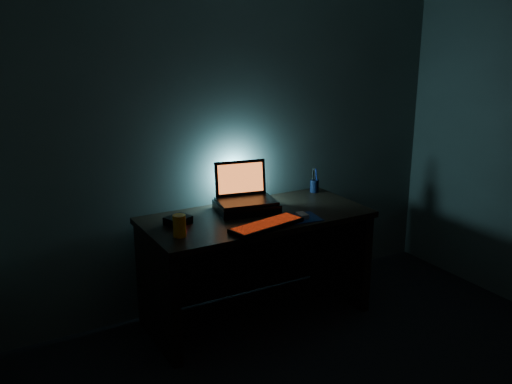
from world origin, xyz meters
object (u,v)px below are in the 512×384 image
keyboard (267,225)px  router (178,220)px  mouse (302,215)px  juice_glass (179,226)px  pen_cup (314,186)px  laptop (244,192)px

keyboard → router: (-0.45, 0.33, 0.01)m
keyboard → mouse: size_ratio=5.61×
mouse → juice_glass: 0.83m
keyboard → router: size_ratio=2.88×
mouse → pen_cup: (0.42, 0.46, 0.03)m
keyboard → juice_glass: juice_glass is taller
laptop → mouse: laptop is taller
keyboard → router: router is taller
pen_cup → router: bearing=-171.4°
mouse → juice_glass: (-0.82, 0.08, 0.05)m
juice_glass → router: bearing=70.6°
laptop → juice_glass: laptop is taller
laptop → juice_glass: size_ratio=3.17×
mouse → juice_glass: size_ratio=0.70×
mouse → router: 0.80m
juice_glass → pen_cup: bearing=17.2°
laptop → router: 0.53m
laptop → router: laptop is taller
pen_cup → router: (-1.17, -0.18, -0.02)m
laptop → mouse: size_ratio=4.55×
keyboard → pen_cup: bearing=23.5°
juice_glass → laptop: bearing=25.8°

